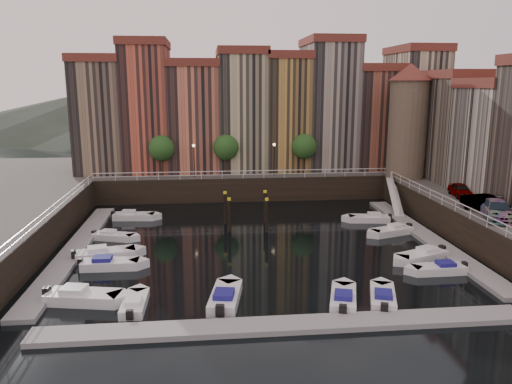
{
  "coord_description": "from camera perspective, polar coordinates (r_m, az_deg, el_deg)",
  "views": [
    {
      "loc": [
        -4.59,
        -44.31,
        14.37
      ],
      "look_at": [
        0.36,
        4.0,
        3.86
      ],
      "focal_mm": 35.0,
      "sensor_mm": 36.0,
      "label": 1
    }
  ],
  "objects": [
    {
      "name": "mooring_pilings",
      "position": [
        50.86,
        -1.09,
        -2.28
      ],
      "size": [
        4.58,
        3.93,
        3.78
      ],
      "color": "black",
      "rests_on": "ground"
    },
    {
      "name": "promenade_trees",
      "position": [
        63.08,
        -2.86,
        5.11
      ],
      "size": [
        21.2,
        3.2,
        5.2
      ],
      "color": "black",
      "rests_on": "quay_far"
    },
    {
      "name": "car_a",
      "position": [
        55.17,
        22.31,
        0.11
      ],
      "size": [
        2.2,
        4.19,
        1.36
      ],
      "primitive_type": "imported",
      "rotation": [
        0.0,
        0.0,
        -0.15
      ],
      "color": "gray",
      "rests_on": "quay_right"
    },
    {
      "name": "boat_near_2",
      "position": [
        34.57,
        9.95,
        -11.9
      ],
      "size": [
        2.82,
        4.69,
        1.05
      ],
      "rotation": [
        0.0,
        0.0,
        1.28
      ],
      "color": "silver",
      "rests_on": "ground"
    },
    {
      "name": "corner_tower",
      "position": [
        63.88,
        16.97,
        7.94
      ],
      "size": [
        5.2,
        5.2,
        13.8
      ],
      "color": "#6B5B4C",
      "rests_on": "quay_right"
    },
    {
      "name": "boat_left_1",
      "position": [
        41.78,
        -16.46,
        -7.9
      ],
      "size": [
        4.75,
        1.78,
        1.09
      ],
      "rotation": [
        0.0,
        0.0,
        -0.01
      ],
      "color": "silver",
      "rests_on": "ground"
    },
    {
      "name": "boat_right_4",
      "position": [
        54.7,
        12.89,
        -2.96
      ],
      "size": [
        4.61,
        2.2,
        1.04
      ],
      "rotation": [
        0.0,
        0.0,
        3.01
      ],
      "color": "silver",
      "rests_on": "ground"
    },
    {
      "name": "mountains",
      "position": [
        154.57,
        -3.56,
        9.8
      ],
      "size": [
        145.0,
        100.0,
        18.0
      ],
      "color": "#2D382D",
      "rests_on": "ground"
    },
    {
      "name": "boat_left_0",
      "position": [
        36.12,
        -19.26,
        -11.26
      ],
      "size": [
        5.37,
        2.83,
        1.2
      ],
      "rotation": [
        0.0,
        0.0,
        -0.2
      ],
      "color": "silver",
      "rests_on": "ground"
    },
    {
      "name": "boat_near_3",
      "position": [
        35.32,
        14.29,
        -11.59
      ],
      "size": [
        2.79,
        4.54,
        1.02
      ],
      "rotation": [
        0.0,
        0.0,
        1.27
      ],
      "color": "silver",
      "rests_on": "ground"
    },
    {
      "name": "car_c",
      "position": [
        47.32,
        25.83,
        -1.96
      ],
      "size": [
        3.85,
        5.84,
        1.57
      ],
      "primitive_type": "imported",
      "rotation": [
        0.0,
        0.0,
        -0.33
      ],
      "color": "gray",
      "rests_on": "quay_right"
    },
    {
      "name": "gangway",
      "position": [
        59.79,
        15.56,
        -0.27
      ],
      "size": [
        2.78,
        8.32,
        3.73
      ],
      "color": "white",
      "rests_on": "ground"
    },
    {
      "name": "street_lamps",
      "position": [
        62.19,
        -2.49,
        4.37
      ],
      "size": [
        10.36,
        0.36,
        4.18
      ],
      "color": "black",
      "rests_on": "quay_far"
    },
    {
      "name": "boat_right_0",
      "position": [
        41.71,
        20.26,
        -8.25
      ],
      "size": [
        4.32,
        1.61,
        0.99
      ],
      "rotation": [
        0.0,
        0.0,
        3.15
      ],
      "color": "silver",
      "rests_on": "ground"
    },
    {
      "name": "dock_near",
      "position": [
        31.12,
        3.4,
        -14.95
      ],
      "size": [
        30.0,
        2.0,
        0.35
      ],
      "primitive_type": "cube",
      "color": "gray",
      "rests_on": "ground"
    },
    {
      "name": "ground",
      "position": [
        46.81,
        0.06,
        -5.67
      ],
      "size": [
        200.0,
        200.0,
        0.0
      ],
      "primitive_type": "plane",
      "color": "black",
      "rests_on": "ground"
    },
    {
      "name": "boat_left_3",
      "position": [
        49.21,
        -16.06,
        -4.87
      ],
      "size": [
        4.25,
        2.63,
        0.95
      ],
      "rotation": [
        0.0,
        0.0,
        -0.31
      ],
      "color": "silver",
      "rests_on": "ground"
    },
    {
      "name": "boat_right_1",
      "position": [
        44.19,
        18.51,
        -6.92
      ],
      "size": [
        4.87,
        3.31,
        1.1
      ],
      "rotation": [
        0.0,
        0.0,
        3.53
      ],
      "color": "silver",
      "rests_on": "ground"
    },
    {
      "name": "dock_right",
      "position": [
        50.09,
        19.02,
        -4.94
      ],
      "size": [
        2.0,
        28.0,
        0.35
      ],
      "primitive_type": "cube",
      "color": "gray",
      "rests_on": "ground"
    },
    {
      "name": "boat_near_0",
      "position": [
        34.34,
        -13.72,
        -12.32
      ],
      "size": [
        1.55,
        4.1,
        0.94
      ],
      "rotation": [
        0.0,
        0.0,
        1.55
      ],
      "color": "silver",
      "rests_on": "ground"
    },
    {
      "name": "quay_far",
      "position": [
        71.62,
        -2.08,
        1.85
      ],
      "size": [
        80.0,
        20.0,
        3.0
      ],
      "primitive_type": "cube",
      "color": "black",
      "rests_on": "ground"
    },
    {
      "name": "boat_left_2",
      "position": [
        44.12,
        -16.97,
        -6.81
      ],
      "size": [
        5.27,
        2.85,
        1.18
      ],
      "rotation": [
        0.0,
        0.0,
        0.21
      ],
      "color": "silver",
      "rests_on": "ground"
    },
    {
      "name": "right_terrace",
      "position": [
        57.48,
        27.09,
        6.08
      ],
      "size": [
        9.3,
        24.3,
        14.0
      ],
      "color": "#6F6454",
      "rests_on": "quay_right"
    },
    {
      "name": "boat_right_2",
      "position": [
        50.66,
        15.32,
        -4.3
      ],
      "size": [
        4.63,
        2.94,
        1.04
      ],
      "rotation": [
        0.0,
        0.0,
        3.47
      ],
      "color": "silver",
      "rests_on": "ground"
    },
    {
      "name": "boat_left_4",
      "position": [
        55.85,
        -13.88,
        -2.68
      ],
      "size": [
        4.71,
        2.07,
        1.06
      ],
      "rotation": [
        0.0,
        0.0,
        -0.09
      ],
      "color": "silver",
      "rests_on": "ground"
    },
    {
      "name": "railings",
      "position": [
        50.53,
        -0.51,
        0.12
      ],
      "size": [
        36.08,
        34.04,
        0.52
      ],
      "color": "white",
      "rests_on": "ground"
    },
    {
      "name": "car_b",
      "position": [
        49.08,
        24.76,
        -1.39
      ],
      "size": [
        2.72,
        4.99,
        1.56
      ],
      "primitive_type": "imported",
      "rotation": [
        0.0,
        0.0,
        0.24
      ],
      "color": "gray",
      "rests_on": "quay_right"
    },
    {
      "name": "far_terrace",
      "position": [
        68.35,
        0.81,
        9.35
      ],
      "size": [
        48.7,
        10.3,
        17.5
      ],
      "color": "#856B55",
      "rests_on": "quay_far"
    },
    {
      "name": "dock_left",
      "position": [
        47.03,
        -19.96,
        -6.12
      ],
      "size": [
        2.0,
        28.0,
        0.35
      ],
      "primitive_type": "cube",
      "color": "gray",
      "rests_on": "ground"
    },
    {
      "name": "boat_near_1",
      "position": [
        34.15,
        -3.55,
        -11.98
      ],
      "size": [
        2.62,
        5.16,
        1.16
      ],
      "rotation": [
        0.0,
        0.0,
        1.4
      ],
      "color": "silver",
      "rests_on": "ground"
    }
  ]
}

